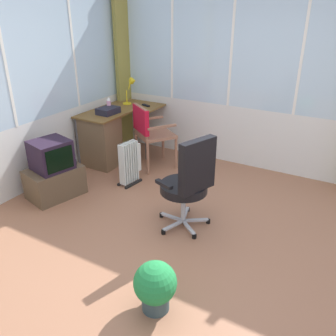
# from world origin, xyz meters

# --- Properties ---
(ground) EXTENTS (5.32, 5.61, 0.06)m
(ground) POSITION_xyz_m (0.00, 0.00, -0.03)
(ground) COLOR #986449
(north_window_panel) EXTENTS (4.32, 0.07, 2.61)m
(north_window_panel) POSITION_xyz_m (-0.00, 2.34, 1.30)
(north_window_panel) COLOR silver
(north_window_panel) RESTS_ON ground
(east_window_panel) EXTENTS (0.07, 4.61, 2.61)m
(east_window_panel) POSITION_xyz_m (2.19, 0.00, 1.30)
(east_window_panel) COLOR silver
(east_window_panel) RESTS_ON ground
(curtain_corner) EXTENTS (0.33, 0.11, 2.51)m
(curtain_corner) POSITION_xyz_m (2.06, 2.21, 1.25)
(curtain_corner) COLOR olive
(curtain_corner) RESTS_ON ground
(desk) EXTENTS (1.27, 0.81, 0.76)m
(desk) POSITION_xyz_m (1.16, 1.99, 0.41)
(desk) COLOR brown
(desk) RESTS_ON ground
(desk_lamp) EXTENTS (0.23, 0.20, 0.41)m
(desk_lamp) POSITION_xyz_m (1.91, 1.96, 1.03)
(desk_lamp) COLOR yellow
(desk_lamp) RESTS_ON desk
(tv_remote) EXTENTS (0.09, 0.16, 0.02)m
(tv_remote) POSITION_xyz_m (1.88, 1.69, 0.77)
(tv_remote) COLOR black
(tv_remote) RESTS_ON desk
(spray_bottle) EXTENTS (0.06, 0.06, 0.22)m
(spray_bottle) POSITION_xyz_m (1.37, 2.00, 0.86)
(spray_bottle) COLOR pink
(spray_bottle) RESTS_ON desk
(paper_tray) EXTENTS (0.31, 0.25, 0.09)m
(paper_tray) POSITION_xyz_m (1.26, 1.93, 0.80)
(paper_tray) COLOR #20202E
(paper_tray) RESTS_ON desk
(wooden_armchair) EXTENTS (0.67, 0.67, 0.93)m
(wooden_armchair) POSITION_xyz_m (1.38, 1.34, 0.60)
(wooden_armchair) COLOR #93634C
(wooden_armchair) RESTS_ON ground
(office_chair) EXTENTS (0.63, 0.59, 1.04)m
(office_chair) POSITION_xyz_m (0.27, 0.12, 0.58)
(office_chair) COLOR #B7B7BF
(office_chair) RESTS_ON ground
(tv_on_stand) EXTENTS (0.73, 0.58, 0.73)m
(tv_on_stand) POSITION_xyz_m (0.08, 1.89, 0.32)
(tv_on_stand) COLOR brown
(tv_on_stand) RESTS_ON ground
(space_heater) EXTENTS (0.36, 0.21, 0.59)m
(space_heater) POSITION_xyz_m (0.83, 1.27, 0.30)
(space_heater) COLOR silver
(space_heater) RESTS_ON ground
(potted_plant) EXTENTS (0.34, 0.34, 0.43)m
(potted_plant) POSITION_xyz_m (-0.86, -0.16, 0.23)
(potted_plant) COLOR #31464A
(potted_plant) RESTS_ON ground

